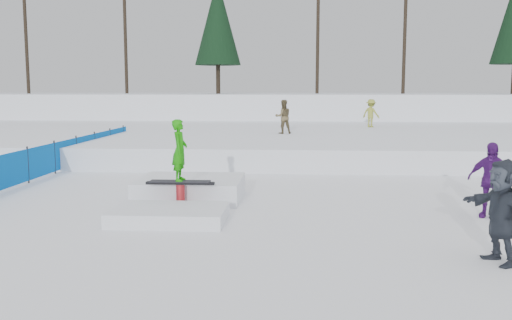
# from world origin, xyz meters

# --- Properties ---
(ground) EXTENTS (120.00, 120.00, 0.00)m
(ground) POSITION_xyz_m (0.00, 0.00, 0.00)
(ground) COLOR white
(snow_berm) EXTENTS (60.00, 14.00, 2.40)m
(snow_berm) POSITION_xyz_m (0.00, 30.00, 1.20)
(snow_berm) COLOR white
(snow_berm) RESTS_ON ground
(snow_midrise) EXTENTS (50.00, 18.00, 0.80)m
(snow_midrise) POSITION_xyz_m (0.00, 16.00, 0.40)
(snow_midrise) COLOR white
(snow_midrise) RESTS_ON ground
(safety_fence) EXTENTS (0.05, 16.00, 1.10)m
(safety_fence) POSITION_xyz_m (-6.50, 6.60, 0.55)
(safety_fence) COLOR #0053AF
(safety_fence) RESTS_ON ground
(treeline) EXTENTS (40.24, 4.22, 10.50)m
(treeline) POSITION_xyz_m (6.18, 28.28, 7.45)
(treeline) COLOR black
(treeline) RESTS_ON snow_berm
(walker_olive) EXTENTS (0.85, 0.74, 1.50)m
(walker_olive) POSITION_xyz_m (0.90, 13.70, 1.55)
(walker_olive) COLOR brown
(walker_olive) RESTS_ON snow_midrise
(walker_ygreen) EXTENTS (1.07, 0.98, 1.44)m
(walker_ygreen) POSITION_xyz_m (5.33, 18.15, 1.52)
(walker_ygreen) COLOR #969E35
(walker_ygreen) RESTS_ON snow_midrise
(spectator_purple) EXTENTS (1.03, 0.89, 1.66)m
(spectator_purple) POSITION_xyz_m (5.70, 1.00, 0.83)
(spectator_purple) COLOR #4A1669
(spectator_purple) RESTS_ON ground
(spectator_dark) EXTENTS (0.92, 1.66, 1.71)m
(spectator_dark) POSITION_xyz_m (4.77, -2.35, 0.86)
(spectator_dark) COLOR #2B313C
(spectator_dark) RESTS_ON ground
(jib_rail_feature) EXTENTS (2.60, 4.40, 2.11)m
(jib_rail_feature) POSITION_xyz_m (-1.22, 1.89, 0.30)
(jib_rail_feature) COLOR white
(jib_rail_feature) RESTS_ON ground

